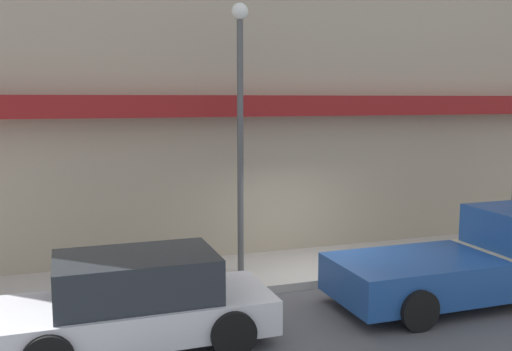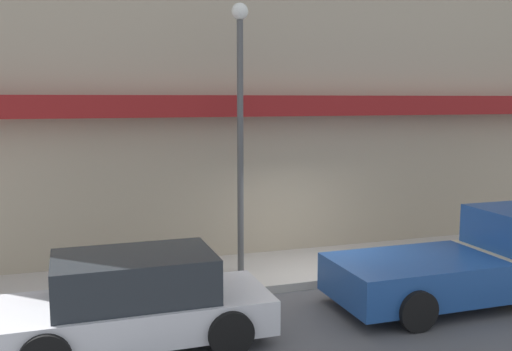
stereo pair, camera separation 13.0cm
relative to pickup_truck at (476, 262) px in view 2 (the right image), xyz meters
The scene contains 7 objects.
ground_plane 3.15m from the pickup_truck, 148.03° to the left, with size 80.00×80.00×0.00m, color #4C4C4F.
sidewalk 3.95m from the pickup_truck, 131.68° to the left, with size 36.00×2.58×0.18m.
building 7.39m from the pickup_truck, 114.35° to the left, with size 19.80×3.80×10.84m.
pickup_truck is the anchor object (origin of this frame).
parked_car 6.79m from the pickup_truck, behind, with size 4.45×2.02×1.54m.
fire_hydrant 6.65m from the pickup_truck, 161.95° to the left, with size 0.21×0.21×0.72m.
street_lamp 5.81m from the pickup_truck, 146.58° to the left, with size 0.36×0.36×5.91m.
Camera 2 is at (-5.16, -10.81, 4.06)m, focal length 40.00 mm.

